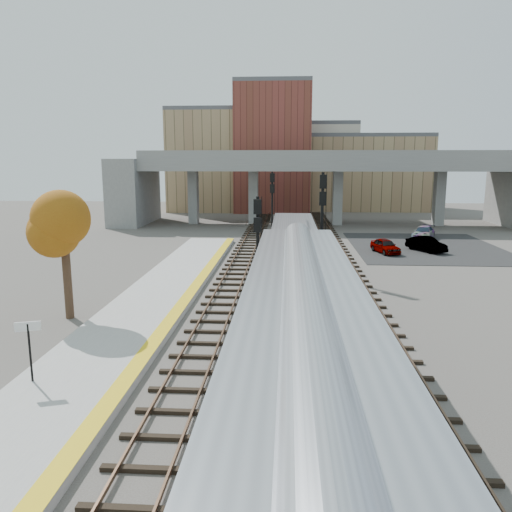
% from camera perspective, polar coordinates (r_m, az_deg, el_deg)
% --- Properties ---
extents(ground, '(160.00, 160.00, 0.00)m').
position_cam_1_polar(ground, '(22.46, 1.99, -10.87)').
color(ground, '#47423D').
rests_on(ground, ground).
extents(platform, '(4.50, 60.00, 0.35)m').
position_cam_1_polar(platform, '(23.71, -16.07, -9.65)').
color(platform, '#9E9E99').
rests_on(platform, ground).
extents(yellow_strip, '(0.70, 60.00, 0.01)m').
position_cam_1_polar(yellow_strip, '(23.09, -11.59, -9.53)').
color(yellow_strip, yellow).
rests_on(yellow_strip, platform).
extents(tracks, '(10.70, 95.00, 0.25)m').
position_cam_1_polar(tracks, '(34.36, 4.17, -3.03)').
color(tracks, black).
rests_on(tracks, ground).
extents(overpass, '(54.00, 12.00, 9.50)m').
position_cam_1_polar(overpass, '(66.04, 7.53, 8.62)').
color(overpass, slate).
rests_on(overpass, ground).
extents(buildings_far, '(43.00, 21.00, 20.60)m').
position_cam_1_polar(buildings_far, '(87.42, 4.20, 10.57)').
color(buildings_far, '#9A8259').
rests_on(buildings_far, ground).
extents(parking_lot, '(14.00, 18.00, 0.04)m').
position_cam_1_polar(parking_lot, '(51.34, 18.79, 1.00)').
color(parking_lot, black).
rests_on(parking_lot, ground).
extents(locomotive, '(3.02, 19.05, 4.10)m').
position_cam_1_polar(locomotive, '(33.04, 4.35, 0.31)').
color(locomotive, '#A8AAB2').
rests_on(locomotive, ground).
extents(coach, '(3.03, 25.00, 5.00)m').
position_cam_1_polar(coach, '(11.32, 5.65, -18.39)').
color(coach, '#A8AAB2').
rests_on(coach, ground).
extents(signal_mast_near, '(0.60, 0.64, 6.37)m').
position_cam_1_polar(signal_mast_near, '(27.94, 0.17, -0.03)').
color(signal_mast_near, '#9E9E99').
rests_on(signal_mast_near, ground).
extents(signal_mast_mid, '(0.60, 0.64, 7.50)m').
position_cam_1_polar(signal_mast_mid, '(35.87, 7.54, 3.56)').
color(signal_mast_mid, '#9E9E99').
rests_on(signal_mast_mid, ground).
extents(signal_mast_far, '(0.60, 0.64, 7.15)m').
position_cam_1_polar(signal_mast_far, '(52.72, 1.85, 5.71)').
color(signal_mast_far, '#9E9E99').
rests_on(signal_mast_far, ground).
extents(station_sign, '(0.87, 0.32, 2.27)m').
position_cam_1_polar(station_sign, '(20.01, -24.53, -8.62)').
color(station_sign, black).
rests_on(station_sign, platform).
extents(tree, '(3.60, 3.60, 6.95)m').
position_cam_1_polar(tree, '(27.72, -21.17, 3.60)').
color(tree, '#382619').
rests_on(tree, ground).
extents(car_a, '(2.50, 4.07, 1.29)m').
position_cam_1_polar(car_a, '(46.70, 14.57, 1.12)').
color(car_a, '#99999E').
rests_on(car_a, parking_lot).
extents(car_b, '(3.24, 4.24, 1.34)m').
position_cam_1_polar(car_b, '(48.59, 18.88, 1.28)').
color(car_b, '#99999E').
rests_on(car_b, parking_lot).
extents(car_c, '(3.57, 4.89, 1.32)m').
position_cam_1_polar(car_c, '(56.46, 18.61, 2.56)').
color(car_c, '#99999E').
rests_on(car_c, parking_lot).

